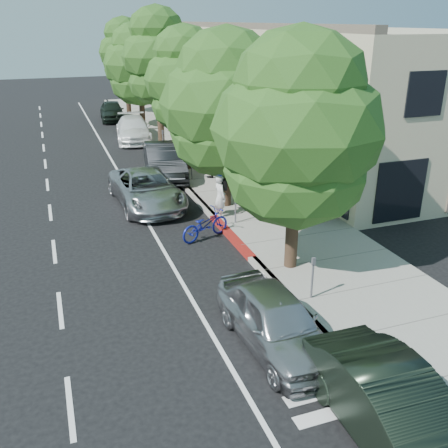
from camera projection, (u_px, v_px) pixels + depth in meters
name	position (u px, v px, depth m)	size (l,w,h in m)	color
ground	(241.00, 249.00, 17.52)	(120.00, 120.00, 0.00)	black
sidewalk	(225.00, 177.00, 25.18)	(4.60, 56.00, 0.15)	gray
curb	(181.00, 182.00, 24.46)	(0.30, 56.00, 0.15)	#9E998E
curb_red_segment	(231.00, 236.00, 18.37)	(0.32, 4.00, 0.15)	maroon
storefront_building	(275.00, 80.00, 34.86)	(10.00, 36.00, 7.00)	#C0B994
street_tree_0	(298.00, 132.00, 14.37)	(5.08, 5.08, 7.42)	black
street_tree_1	(226.00, 105.00, 19.63)	(5.34, 5.34, 7.33)	black
street_tree_2	(185.00, 81.00, 24.75)	(4.11, 4.11, 7.33)	black
street_tree_3	(158.00, 58.00, 29.71)	(4.33, 4.33, 8.32)	black
street_tree_4	(139.00, 65.00, 35.24)	(5.11, 5.11, 7.45)	black
street_tree_5	(125.00, 53.00, 40.30)	(4.20, 4.20, 7.75)	black
cyclist	(220.00, 197.00, 19.80)	(0.68, 0.44, 1.86)	silver
bicycle	(205.00, 225.00, 18.15)	(0.72, 2.06, 1.08)	#1721A0
silver_suv	(146.00, 189.00, 21.34)	(2.45, 5.32, 1.48)	#B8B7BD
dark_sedan	(164.00, 161.00, 25.11)	(1.80, 5.15, 1.70)	black
white_pickup	(133.00, 129.00, 32.80)	(2.13, 5.23, 1.52)	white
dark_suv_far	(112.00, 111.00, 39.41)	(1.78, 4.42, 1.51)	black
near_car_a	(275.00, 320.00, 12.06)	(1.70, 4.23, 1.44)	#ACABB0
near_car_b	(395.00, 410.00, 9.25)	(1.58, 4.54, 1.50)	black
pedestrian	(211.00, 158.00, 24.61)	(0.92, 0.72, 1.90)	black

